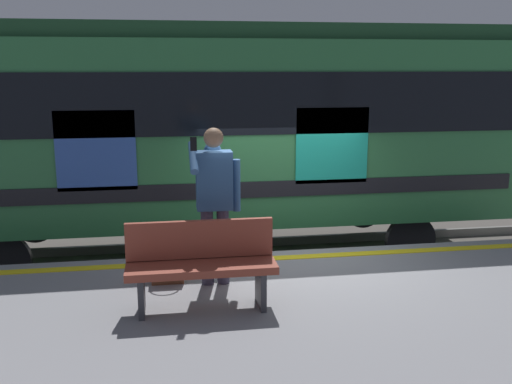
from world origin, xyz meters
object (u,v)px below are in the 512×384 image
object	(u,v)px
train_carriage	(209,122)
passenger	(215,193)
handbag	(168,269)
bench	(201,262)

from	to	relation	value
train_carriage	passenger	distance (m)	3.44
train_carriage	handbag	xyz separation A→B (m)	(0.78, 3.30, -1.38)
train_carriage	handbag	world-z (taller)	train_carriage
handbag	bench	distance (m)	0.89
handbag	passenger	bearing A→B (deg)	169.78
train_carriage	passenger	xyz separation A→B (m)	(0.23, 3.40, -0.47)
passenger	handbag	size ratio (longest dim) A/B	4.86
passenger	handbag	world-z (taller)	passenger
handbag	bench	bearing A→B (deg)	114.74
train_carriage	handbag	size ratio (longest dim) A/B	26.40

